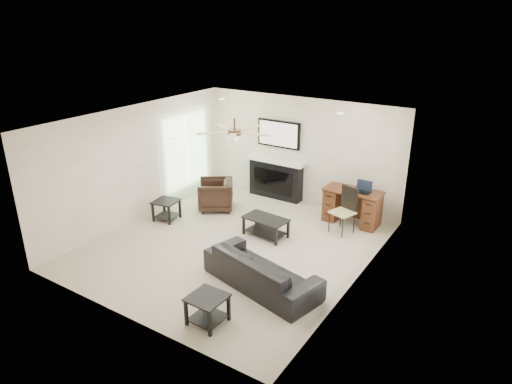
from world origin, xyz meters
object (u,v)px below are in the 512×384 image
desk (352,207)px  coffee_table (266,227)px  armchair (215,195)px  sofa (262,270)px  fireplace_unit (276,160)px

desk → coffee_table: bearing=-128.8°
desk → armchair: bearing=-161.4°
sofa → fireplace_unit: (-1.80, 3.52, 0.65)m
armchair → desk: (2.94, 0.99, 0.03)m
sofa → coffee_table: size_ratio=2.32×
fireplace_unit → sofa: bearing=-62.9°
sofa → armchair: armchair is taller
armchair → fireplace_unit: (0.80, 1.37, 0.60)m
armchair → fireplace_unit: size_ratio=0.41×
sofa → fireplace_unit: fireplace_unit is taller
armchair → coffee_table: 1.79m
sofa → fireplace_unit: 4.01m
fireplace_unit → desk: size_ratio=1.57×
sofa → armchair: bearing=-26.0°
fireplace_unit → coffee_table: bearing=-64.9°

